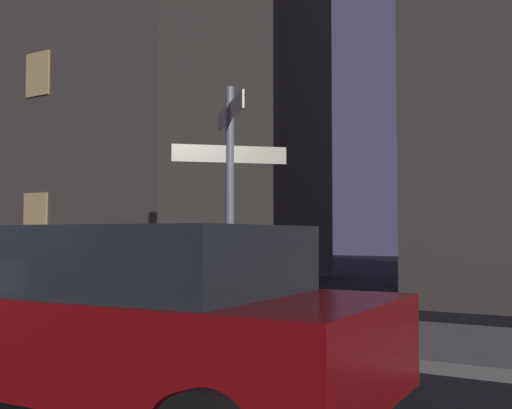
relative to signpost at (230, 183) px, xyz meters
name	(u,v)px	position (x,y,z in m)	size (l,w,h in m)	color
sidewalk_kerb	(315,333)	(0.82, 0.97, -2.13)	(40.00, 2.97, 0.14)	gray
signpost	(230,183)	(0.00, 0.00, 0.00)	(1.29, 1.29, 3.41)	gray
car_side_parked	(132,321)	(1.49, -3.55, -1.40)	(4.36, 2.26, 1.55)	maroon
cyclist	(116,294)	(-0.64, -1.54, -1.46)	(1.81, 0.38, 1.61)	black
building_left_block	(156,63)	(-9.07, 8.88, 5.06)	(8.56, 9.70, 14.53)	#4C443D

